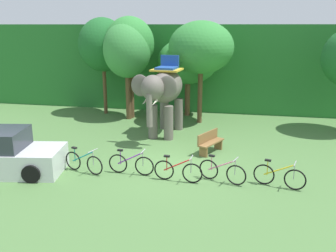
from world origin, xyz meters
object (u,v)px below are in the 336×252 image
(tree_center_right, at_px, (188,61))
(bike_pink, at_px, (222,171))
(bike_yellow, at_px, (279,176))
(tree_far_left, at_px, (201,48))
(tree_center, at_px, (127,50))
(bike_purple, at_px, (131,164))
(wooden_bench, at_px, (210,142))
(tree_right, at_px, (103,45))
(parked_car, at_px, (2,155))
(bike_red, at_px, (178,171))
(bike_teal, at_px, (84,162))
(tree_far_right, at_px, (130,44))
(elephant, at_px, (164,91))

(tree_center_right, distance_m, bike_pink, 10.04)
(bike_yellow, bearing_deg, tree_far_left, 114.44)
(tree_center, height_order, bike_purple, tree_center)
(tree_center_right, distance_m, wooden_bench, 7.17)
(tree_right, bearing_deg, bike_purple, -64.04)
(tree_right, distance_m, bike_purple, 10.41)
(parked_car, bearing_deg, bike_yellow, 3.75)
(bike_pink, xyz_separation_m, parked_car, (-7.88, -0.68, 0.26))
(tree_right, relative_size, bike_purple, 3.29)
(tree_center, bearing_deg, tree_far_left, -0.40)
(parked_car, bearing_deg, bike_pink, 4.94)
(tree_right, xyz_separation_m, wooden_bench, (6.83, -5.86, -3.59))
(tree_center_right, height_order, bike_yellow, tree_center_right)
(tree_right, height_order, tree_center_right, tree_right)
(bike_red, bearing_deg, bike_teal, 178.09)
(tree_center_right, bearing_deg, tree_far_right, -159.07)
(bike_purple, bearing_deg, tree_center_right, 85.92)
(bike_purple, relative_size, bike_red, 1.00)
(elephant, relative_size, bike_yellow, 2.52)
(tree_far_right, xyz_separation_m, bike_red, (4.19, -8.36, -3.77))
(tree_far_left, bearing_deg, bike_purple, -101.52)
(elephant, height_order, bike_teal, elephant)
(wooden_bench, bearing_deg, bike_pink, -77.03)
(elephant, distance_m, wooden_bench, 3.59)
(tree_far_left, bearing_deg, bike_yellow, -65.56)
(bike_teal, xyz_separation_m, parked_car, (-2.90, -0.55, 0.26))
(tree_center, distance_m, tree_center_right, 3.56)
(bike_purple, xyz_separation_m, bike_red, (1.76, -0.29, 0.00))
(tree_center_right, height_order, elephant, tree_center_right)
(tree_far_right, bearing_deg, bike_yellow, -47.21)
(tree_right, xyz_separation_m, tree_center, (1.78, -1.02, -0.21))
(bike_red, bearing_deg, tree_far_right, 116.65)
(tree_far_right, bearing_deg, tree_center_right, 20.93)
(tree_right, bearing_deg, parked_car, -92.28)
(bike_red, bearing_deg, wooden_bench, 75.73)
(elephant, bearing_deg, tree_right, 139.34)
(tree_center_right, relative_size, bike_red, 2.64)
(tree_center_right, xyz_separation_m, bike_red, (1.10, -9.54, -2.79))
(tree_far_left, relative_size, bike_red, 3.18)
(tree_center, bearing_deg, bike_yellow, -45.84)
(tree_far_left, bearing_deg, tree_center_right, 120.35)
(bike_yellow, bearing_deg, elephant, 134.47)
(bike_red, height_order, bike_yellow, same)
(tree_right, bearing_deg, tree_far_right, -20.51)
(tree_center, bearing_deg, tree_right, 150.17)
(bike_yellow, bearing_deg, tree_center_right, 115.46)
(tree_far_left, bearing_deg, bike_teal, -112.78)
(bike_pink, bearing_deg, parked_car, -175.06)
(tree_right, relative_size, tree_center_right, 1.25)
(parked_car, relative_size, wooden_bench, 2.91)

